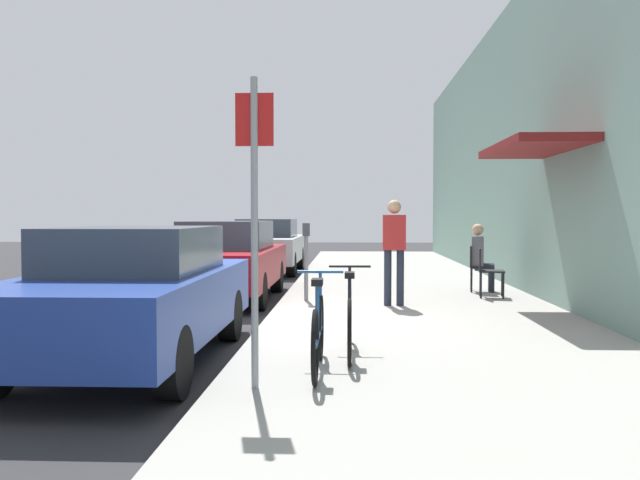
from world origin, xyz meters
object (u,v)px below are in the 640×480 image
at_px(cafe_chair_1, 477,265).
at_px(parked_car_1, 227,260).
at_px(bicycle_0, 350,321).
at_px(bicycle_1, 318,333).
at_px(parked_car_0, 133,293).
at_px(parked_car_2, 267,245).
at_px(seated_patron_1, 481,255).
at_px(cafe_chair_0, 487,269).
at_px(street_sign, 254,207).
at_px(parking_meter, 306,256).
at_px(pedestrian_standing, 394,244).

bearing_deg(cafe_chair_1, parked_car_1, -173.48).
xyz_separation_m(bicycle_0, bicycle_1, (-0.29, -0.74, 0.00)).
relative_size(parked_car_0, parked_car_2, 1.00).
bearing_deg(seated_patron_1, bicycle_0, -112.47).
height_order(bicycle_1, cafe_chair_0, bicycle_1).
relative_size(parked_car_1, cafe_chair_1, 5.06).
xyz_separation_m(street_sign, cafe_chair_0, (3.22, 6.44, -1.02)).
bearing_deg(parked_car_1, cafe_chair_0, -4.60).
xyz_separation_m(parked_car_2, parking_meter, (1.55, -7.11, 0.13)).
bearing_deg(pedestrian_standing, cafe_chair_0, 34.69).
bearing_deg(parked_car_0, cafe_chair_0, 46.78).
bearing_deg(parked_car_1, cafe_chair_1, 6.52).
bearing_deg(bicycle_1, pedestrian_standing, 77.87).
xyz_separation_m(parked_car_1, bicycle_0, (2.29, -5.48, -0.27)).
bearing_deg(parked_car_2, pedestrian_standing, -68.68).
xyz_separation_m(parked_car_0, parked_car_1, (0.00, 5.41, 0.00)).
bearing_deg(cafe_chair_1, cafe_chair_0, -90.00).
relative_size(bicycle_1, pedestrian_standing, 1.01).
xyz_separation_m(parked_car_2, seated_patron_1, (4.78, -5.59, 0.06)).
bearing_deg(bicycle_1, parked_car_2, 99.22).
bearing_deg(bicycle_0, parked_car_1, 112.70).
distance_m(parked_car_2, seated_patron_1, 7.36).
xyz_separation_m(bicycle_0, pedestrian_standing, (0.71, 3.91, 0.64)).
height_order(street_sign, bicycle_0, street_sign).
height_order(cafe_chair_1, seated_patron_1, seated_patron_1).
bearing_deg(parked_car_0, parked_car_1, 90.00).
distance_m(bicycle_1, cafe_chair_1, 7.29).
bearing_deg(parking_meter, parked_car_2, 102.29).
bearing_deg(parked_car_1, pedestrian_standing, -27.61).
xyz_separation_m(parking_meter, street_sign, (-0.05, -5.83, 0.75)).
bearing_deg(parked_car_1, street_sign, -77.60).
bearing_deg(street_sign, cafe_chair_1, 66.36).
height_order(bicycle_1, pedestrian_standing, pedestrian_standing).
height_order(parking_meter, seated_patron_1, parking_meter).
relative_size(parked_car_0, street_sign, 1.69).
bearing_deg(parked_car_2, cafe_chair_0, -54.00).
bearing_deg(cafe_chair_1, pedestrian_standing, -129.18).
relative_size(parked_car_0, pedestrian_standing, 2.59).
bearing_deg(pedestrian_standing, parked_car_2, 111.32).
height_order(parked_car_0, seated_patron_1, parked_car_0).
xyz_separation_m(parked_car_0, seated_patron_1, (4.78, 5.94, 0.07)).
height_order(parked_car_0, pedestrian_standing, pedestrian_standing).
bearing_deg(cafe_chair_0, pedestrian_standing, -145.31).
distance_m(bicycle_0, bicycle_1, 0.79).
relative_size(parking_meter, bicycle_1, 0.77).
relative_size(parked_car_1, bicycle_1, 2.57).
distance_m(parked_car_0, bicycle_1, 2.18).
distance_m(parked_car_0, parked_car_1, 5.41).
height_order(cafe_chair_0, pedestrian_standing, pedestrian_standing).
bearing_deg(bicycle_1, street_sign, -129.84).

